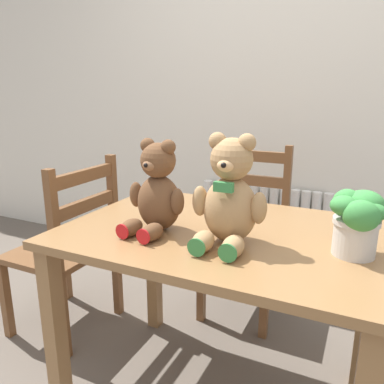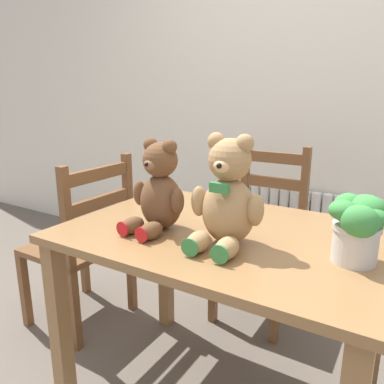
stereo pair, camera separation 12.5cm
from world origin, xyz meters
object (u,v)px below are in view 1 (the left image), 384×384
object	(u,v)px
wooden_chair_side	(68,248)
potted_plant	(357,219)
teddy_bear_left	(157,192)
wooden_chair_behind	(247,231)
teddy_bear_right	(229,197)

from	to	relation	value
wooden_chair_side	potted_plant	distance (m)	1.41
wooden_chair_side	teddy_bear_left	bearing A→B (deg)	-109.81
wooden_chair_behind	potted_plant	world-z (taller)	wooden_chair_behind
wooden_chair_behind	wooden_chair_side	distance (m)	0.97
teddy_bear_left	potted_plant	world-z (taller)	teddy_bear_left
teddy_bear_left	teddy_bear_right	world-z (taller)	teddy_bear_right
wooden_chair_side	teddy_bear_right	world-z (taller)	teddy_bear_right
teddy_bear_right	potted_plant	world-z (taller)	teddy_bear_right
wooden_chair_side	teddy_bear_left	distance (m)	0.85
wooden_chair_side	wooden_chair_behind	bearing A→B (deg)	-52.60
wooden_chair_side	teddy_bear_right	size ratio (longest dim) A/B	2.57
teddy_bear_left	teddy_bear_right	xyz separation A→B (m)	(0.27, -0.00, 0.01)
wooden_chair_behind	wooden_chair_side	size ratio (longest dim) A/B	1.03
wooden_chair_behind	wooden_chair_side	bearing A→B (deg)	37.40
teddy_bear_right	potted_plant	distance (m)	0.38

